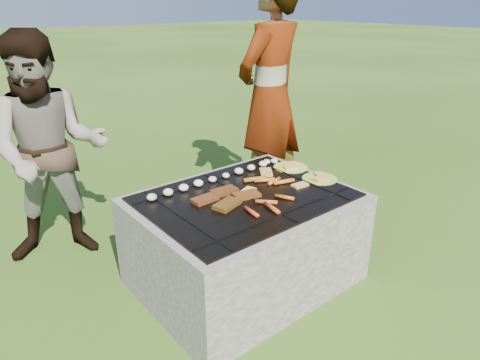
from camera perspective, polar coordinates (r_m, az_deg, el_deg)
The scene contains 10 objects.
lawn at distance 2.92m, azimuth 0.63°, elevation -13.05°, with size 60.00×60.00×0.00m, color #274912.
fire_pit at distance 2.77m, azimuth 0.66°, elevation -8.32°, with size 1.30×1.00×0.62m.
mushrooms at distance 2.84m, azimuth -2.82°, elevation 0.41°, with size 1.06×0.08×0.04m.
pork_slabs at distance 2.56m, azimuth -1.84°, elevation -2.34°, with size 0.40×0.28×0.02m.
sausages at distance 2.66m, azimuth 3.78°, elevation -1.40°, with size 0.53×0.49×0.03m.
bread_on_grate at distance 2.82m, azimuth 3.81°, elevation -0.01°, with size 0.44×0.41×0.02m.
plate_far at distance 3.08m, azimuth 6.78°, elevation 1.66°, with size 0.29×0.29×0.03m.
plate_near at distance 2.91m, azimuth 10.58°, elevation 0.15°, with size 0.25×0.25×0.03m.
cook at distance 3.59m, azimuth 4.00°, elevation 11.03°, with size 0.72×0.47×1.96m, color gray.
bystander at distance 3.13m, azimuth -23.92°, elevation 3.49°, with size 0.76×0.59×1.56m, color gray.
Camera 1 is at (-1.52, -1.82, 1.71)m, focal length 32.00 mm.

